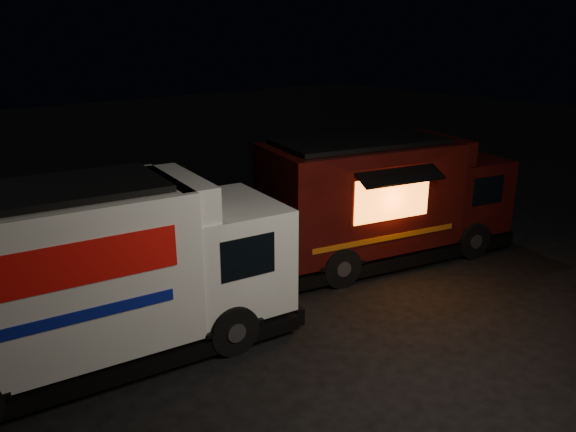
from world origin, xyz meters
The scene contains 3 objects.
ground centered at (0.00, 0.00, 0.00)m, with size 80.00×80.00×0.00m, color black.
white_truck centered at (-3.25, 1.59, 1.67)m, with size 7.39×2.52×3.35m, color silver, non-canonical shape.
red_truck centered at (4.55, 1.64, 1.62)m, with size 6.95×2.56×3.24m, color #390B0A, non-canonical shape.
Camera 1 is at (-6.37, -7.60, 5.76)m, focal length 35.00 mm.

